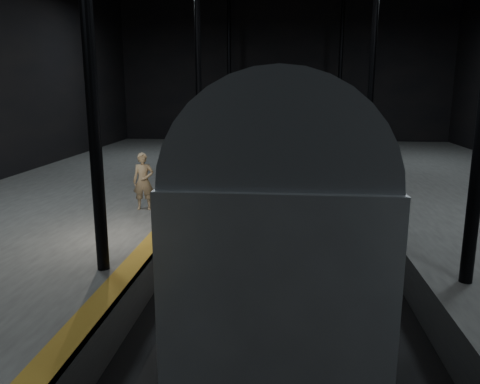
# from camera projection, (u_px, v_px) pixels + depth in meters

# --- Properties ---
(ground) EXTENTS (44.00, 44.00, 0.00)m
(ground) POSITION_uv_depth(u_px,v_px,m) (279.00, 254.00, 13.96)
(ground) COLOR black
(ground) RESTS_ON ground
(platform_left) EXTENTS (9.00, 43.80, 1.00)m
(platform_left) POSITION_uv_depth(u_px,v_px,m) (38.00, 231.00, 14.53)
(platform_left) COLOR #4A4947
(platform_left) RESTS_ON ground
(tactile_strip) EXTENTS (0.50, 43.80, 0.01)m
(tactile_strip) POSITION_uv_depth(u_px,v_px,m) (172.00, 219.00, 14.03)
(tactile_strip) COLOR #95651B
(tactile_strip) RESTS_ON platform_left
(track) EXTENTS (2.40, 43.00, 0.24)m
(track) POSITION_uv_depth(u_px,v_px,m) (279.00, 252.00, 13.94)
(track) COLOR #3F3328
(track) RESTS_ON ground
(train) EXTENTS (2.79, 18.63, 4.98)m
(train) POSITION_uv_depth(u_px,v_px,m) (281.00, 158.00, 14.12)
(train) COLOR #979A9F
(train) RESTS_ON ground
(woman) EXTENTS (0.72, 0.52, 1.84)m
(woman) POSITION_uv_depth(u_px,v_px,m) (143.00, 181.00, 15.00)
(woman) COLOR tan
(woman) RESTS_ON platform_left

